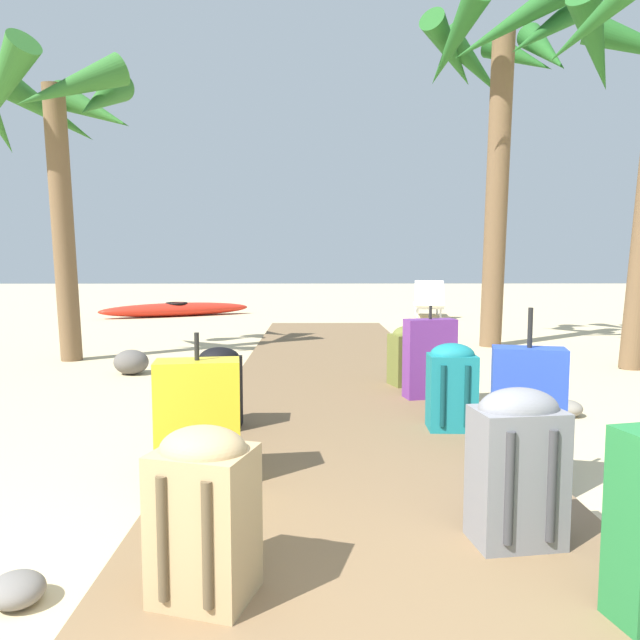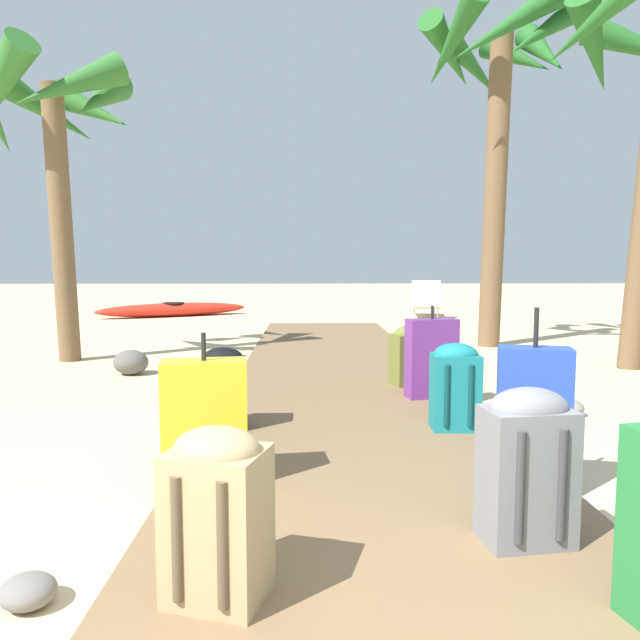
# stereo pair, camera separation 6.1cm
# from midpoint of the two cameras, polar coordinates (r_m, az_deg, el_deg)

# --- Properties ---
(ground_plane) EXTENTS (60.00, 60.00, 0.00)m
(ground_plane) POSITION_cam_midpoint_polar(r_m,az_deg,el_deg) (5.08, 2.35, -7.76)
(ground_plane) COLOR #D1BA8C
(boardwalk) EXTENTS (1.97, 9.71, 0.08)m
(boardwalk) POSITION_cam_midpoint_polar(r_m,az_deg,el_deg) (6.02, 1.86, -5.28)
(boardwalk) COLOR brown
(boardwalk) RESTS_ON ground
(suitcase_purple) EXTENTS (0.43, 0.25, 0.75)m
(suitcase_purple) POSITION_cam_midpoint_polar(r_m,az_deg,el_deg) (4.84, 10.94, -3.67)
(suitcase_purple) COLOR #6B2D84
(suitcase_purple) RESTS_ON boardwalk
(backpack_teal) EXTENTS (0.31, 0.26, 0.57)m
(backpack_teal) POSITION_cam_midpoint_polar(r_m,az_deg,el_deg) (3.95, 13.09, -6.09)
(backpack_teal) COLOR #197A7F
(backpack_teal) RESTS_ON boardwalk
(suitcase_blue) EXTENTS (0.38, 0.25, 0.87)m
(suitcase_blue) POSITION_cam_midpoint_polar(r_m,az_deg,el_deg) (3.15, 19.99, -8.53)
(suitcase_blue) COLOR #2847B7
(suitcase_blue) RESTS_ON boardwalk
(backpack_olive) EXTENTS (0.37, 0.32, 0.53)m
(backpack_olive) POSITION_cam_midpoint_polar(r_m,az_deg,el_deg) (5.32, 8.93, -3.25)
(backpack_olive) COLOR olive
(backpack_olive) RESTS_ON boardwalk
(backpack_grey) EXTENTS (0.36, 0.27, 0.61)m
(backpack_grey) POSITION_cam_midpoint_polar(r_m,az_deg,el_deg) (2.45, 19.27, -12.89)
(backpack_grey) COLOR slate
(backpack_grey) RESTS_ON boardwalk
(backpack_tan) EXTENTS (0.36, 0.33, 0.57)m
(backpack_tan) POSITION_cam_midpoint_polar(r_m,az_deg,el_deg) (2.01, -10.31, -17.56)
(backpack_tan) COLOR tan
(backpack_tan) RESTS_ON boardwalk
(backpack_black) EXTENTS (0.28, 0.24, 0.54)m
(backpack_black) POSITION_cam_midpoint_polar(r_m,az_deg,el_deg) (3.95, -9.27, -6.29)
(backpack_black) COLOR black
(backpack_black) RESTS_ON boardwalk
(suitcase_yellow) EXTENTS (0.43, 0.26, 0.75)m
(suitcase_yellow) POSITION_cam_midpoint_polar(r_m,az_deg,el_deg) (2.99, -11.14, -9.65)
(suitcase_yellow) COLOR gold
(suitcase_yellow) RESTS_ON boardwalk
(palm_tree_far_right) EXTENTS (2.28, 2.32, 4.62)m
(palm_tree_far_right) POSITION_cam_midpoint_polar(r_m,az_deg,el_deg) (8.77, 17.22, 21.31)
(palm_tree_far_right) COLOR brown
(palm_tree_far_right) RESTS_ON ground
(palm_tree_near_left) EXTENTS (1.96, 2.02, 3.60)m
(palm_tree_near_left) POSITION_cam_midpoint_polar(r_m,az_deg,el_deg) (7.72, -24.54, 17.06)
(palm_tree_near_left) COLOR brown
(palm_tree_near_left) RESTS_ON ground
(lounge_chair) EXTENTS (0.81, 1.58, 0.81)m
(lounge_chair) POSITION_cam_midpoint_polar(r_m,az_deg,el_deg) (12.99, 10.58, 1.68)
(lounge_chair) COLOR white
(lounge_chair) RESTS_ON ground
(kayak) EXTENTS (3.26, 2.07, 0.31)m
(kayak) POSITION_cam_midpoint_polar(r_m,az_deg,el_deg) (13.48, -13.60, 1.01)
(kayak) COLOR red
(kayak) RESTS_ON ground
(rock_left_near) EXTENTS (0.27, 0.26, 0.11)m
(rock_left_near) POSITION_cam_midpoint_polar(r_m,az_deg,el_deg) (2.42, -26.65, -22.33)
(rock_left_near) COLOR slate
(rock_left_near) RESTS_ON ground
(rock_left_far) EXTENTS (0.43, 0.39, 0.26)m
(rock_left_far) POSITION_cam_midpoint_polar(r_m,az_deg,el_deg) (6.51, -17.58, -3.91)
(rock_left_far) COLOR #5B5651
(rock_left_far) RESTS_ON ground
(rock_right_far) EXTENTS (0.26, 0.27, 0.12)m
(rock_right_far) POSITION_cam_midpoint_polar(r_m,az_deg,el_deg) (4.93, 23.24, -7.85)
(rock_right_far) COLOR gray
(rock_right_far) RESTS_ON ground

